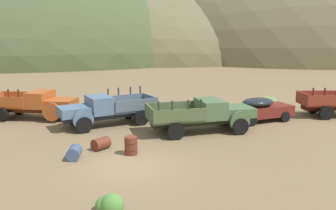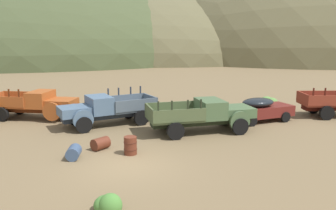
% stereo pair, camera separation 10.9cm
% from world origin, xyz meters
% --- Properties ---
extents(ground_plane, '(300.00, 300.00, 0.00)m').
position_xyz_m(ground_plane, '(0.00, 0.00, 0.00)').
color(ground_plane, brown).
extents(hill_distant, '(97.98, 79.12, 38.19)m').
position_xyz_m(hill_distant, '(-17.42, 78.77, 0.00)').
color(hill_distant, '#424C2D').
rests_on(hill_distant, ground).
extents(hill_far_right, '(74.75, 77.68, 35.00)m').
position_xyz_m(hill_far_right, '(12.84, 82.63, 0.00)').
color(hill_far_right, brown).
rests_on(hill_far_right, ground).
extents(hill_far_left, '(88.34, 69.37, 49.91)m').
position_xyz_m(hill_far_left, '(50.97, 67.97, 0.00)').
color(hill_far_left, brown).
rests_on(hill_far_left, ground).
extents(truck_oxide_orange, '(6.08, 3.73, 2.16)m').
position_xyz_m(truck_oxide_orange, '(-5.41, 9.72, 1.01)').
color(truck_oxide_orange, '#51220D').
rests_on(truck_oxide_orange, ground).
extents(truck_chalk_blue, '(6.28, 3.91, 2.16)m').
position_xyz_m(truck_chalk_blue, '(-1.25, 7.09, 1.00)').
color(truck_chalk_blue, '#262D39').
rests_on(truck_chalk_blue, ground).
extents(truck_weathered_green, '(6.39, 3.01, 2.16)m').
position_xyz_m(truck_weathered_green, '(4.97, 4.80, 1.01)').
color(truck_weathered_green, '#232B1B').
rests_on(truck_weathered_green, ground).
extents(car_oxblood, '(4.74, 2.71, 1.57)m').
position_xyz_m(car_oxblood, '(9.15, 6.65, 0.81)').
color(car_oxblood, maroon).
rests_on(car_oxblood, ground).
extents(oil_drum_spare, '(0.65, 0.65, 0.87)m').
position_xyz_m(oil_drum_spare, '(0.21, 1.48, 0.43)').
color(oil_drum_spare, '#5B2819').
rests_on(oil_drum_spare, ground).
extents(oil_drum_foreground, '(1.03, 1.01, 0.60)m').
position_xyz_m(oil_drum_foreground, '(-1.22, 2.44, 0.30)').
color(oil_drum_foreground, '#5B2819').
rests_on(oil_drum_foreground, ground).
extents(oil_drum_by_truck, '(0.69, 0.92, 0.60)m').
position_xyz_m(oil_drum_by_truck, '(-2.41, 1.28, 0.30)').
color(oil_drum_by_truck, '#384C6B').
rests_on(oil_drum_by_truck, ground).
extents(bush_between_trucks, '(1.38, 1.38, 1.09)m').
position_xyz_m(bush_between_trucks, '(11.51, 10.70, 0.29)').
color(bush_between_trucks, '#5B8E42').
rests_on(bush_between_trucks, ground).
extents(bush_front_left, '(0.93, 0.86, 0.81)m').
position_xyz_m(bush_front_left, '(-0.83, -3.95, 0.20)').
color(bush_front_left, '#4C8438').
rests_on(bush_front_left, ground).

